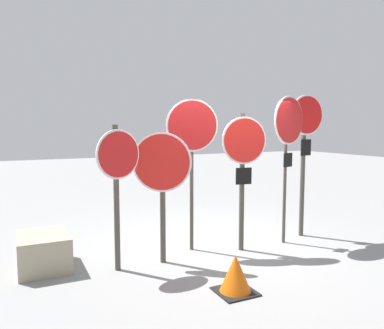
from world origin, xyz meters
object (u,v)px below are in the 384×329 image
object	(u,v)px
stop_sign_0	(118,172)
stop_sign_4	(288,132)
stop_sign_2	(192,138)
storage_crate	(44,251)
stop_sign_1	(162,173)
traffic_cone_0	(235,274)
stop_sign_5	(305,139)
stop_sign_3	(243,157)

from	to	relation	value
stop_sign_0	stop_sign_4	bearing A→B (deg)	-19.30
stop_sign_2	storage_crate	distance (m)	2.83
stop_sign_2	stop_sign_1	bearing A→B (deg)	-136.64
stop_sign_0	traffic_cone_0	distance (m)	2.11
stop_sign_5	storage_crate	size ratio (longest dim) A/B	2.92
stop_sign_2	stop_sign_4	bearing A→B (deg)	3.40
stop_sign_1	stop_sign_3	world-z (taller)	stop_sign_3
stop_sign_4	stop_sign_3	bearing A→B (deg)	164.07
stop_sign_3	stop_sign_4	world-z (taller)	stop_sign_4
stop_sign_3	traffic_cone_0	world-z (taller)	stop_sign_3
stop_sign_1	stop_sign_2	xyz separation A→B (m)	(0.66, 0.35, 0.51)
stop_sign_0	stop_sign_2	xyz separation A→B (m)	(1.33, 0.35, 0.45)
stop_sign_2	stop_sign_0	bearing A→B (deg)	-149.65
stop_sign_0	storage_crate	world-z (taller)	stop_sign_0
traffic_cone_0	storage_crate	size ratio (longest dim) A/B	0.53
stop_sign_5	storage_crate	distance (m)	4.83
stop_sign_1	storage_crate	distance (m)	2.07
stop_sign_1	stop_sign_3	size ratio (longest dim) A/B	0.87
stop_sign_2	traffic_cone_0	xyz separation A→B (m)	(-0.21, -1.68, -1.65)
stop_sign_0	stop_sign_1	xyz separation A→B (m)	(0.66, 0.00, -0.05)
stop_sign_2	stop_sign_5	distance (m)	2.26
stop_sign_0	stop_sign_2	size ratio (longest dim) A/B	0.83
traffic_cone_0	stop_sign_0	bearing A→B (deg)	130.09
stop_sign_3	storage_crate	world-z (taller)	stop_sign_3
stop_sign_4	traffic_cone_0	xyz separation A→B (m)	(-1.88, -1.32, -1.73)
stop_sign_1	traffic_cone_0	world-z (taller)	stop_sign_1
stop_sign_4	stop_sign_1	bearing A→B (deg)	163.00
stop_sign_5	traffic_cone_0	bearing A→B (deg)	-147.87
stop_sign_3	stop_sign_4	size ratio (longest dim) A/B	0.88
stop_sign_1	stop_sign_5	world-z (taller)	stop_sign_5
stop_sign_1	stop_sign_5	bearing A→B (deg)	32.23
stop_sign_3	storage_crate	bearing A→B (deg)	177.87
traffic_cone_0	stop_sign_4	bearing A→B (deg)	34.97
stop_sign_3	traffic_cone_0	bearing A→B (deg)	-117.43
stop_sign_2	stop_sign_3	world-z (taller)	stop_sign_2
stop_sign_0	traffic_cone_0	size ratio (longest dim) A/B	4.35
stop_sign_4	storage_crate	distance (m)	4.37
stop_sign_1	traffic_cone_0	distance (m)	1.81
traffic_cone_0	storage_crate	distance (m)	2.82
stop_sign_0	stop_sign_4	size ratio (longest dim) A/B	0.81
traffic_cone_0	storage_crate	bearing A→B (deg)	137.84
stop_sign_2	stop_sign_4	distance (m)	1.72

